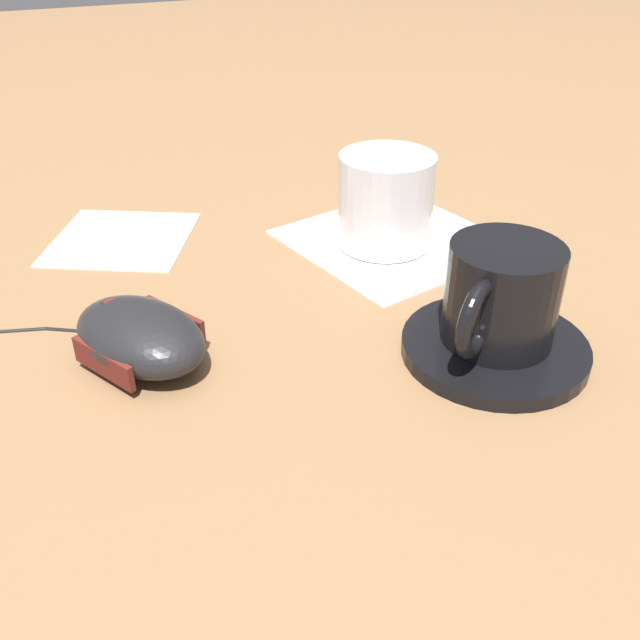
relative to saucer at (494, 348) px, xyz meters
name	(u,v)px	position (x,y,z in m)	size (l,w,h in m)	color
ground_plane	(336,304)	(0.07, -0.10, -0.01)	(3.00, 3.00, 0.00)	olive
saucer	(494,348)	(0.00, 0.00, 0.00)	(0.13, 0.13, 0.01)	black
coffee_cup	(500,296)	(0.00, 0.00, 0.04)	(0.10, 0.08, 0.07)	black
computer_mouse	(140,336)	(0.22, -0.08, 0.01)	(0.11, 0.12, 0.04)	black
napkin_under_glass	(394,240)	(-0.02, -0.18, 0.00)	(0.16, 0.16, 0.00)	silver
drinking_glass	(386,200)	(-0.01, -0.18, 0.04)	(0.08, 0.08, 0.08)	silver
napkin_spare	(121,238)	(0.20, -0.28, 0.00)	(0.12, 0.12, 0.00)	silver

